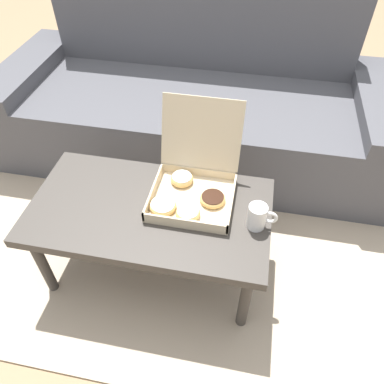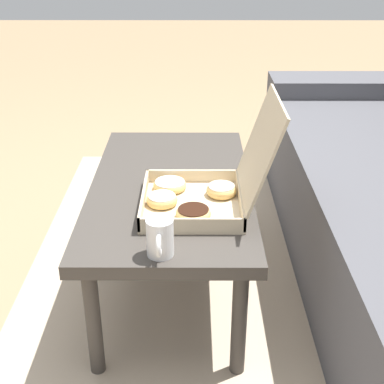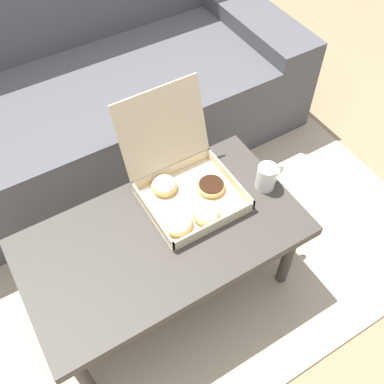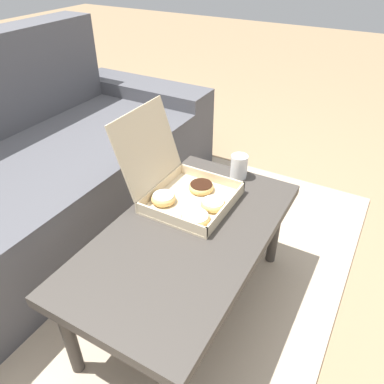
# 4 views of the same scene
# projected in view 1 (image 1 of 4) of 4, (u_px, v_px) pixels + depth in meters

# --- Properties ---
(ground_plane) EXTENTS (12.00, 12.00, 0.00)m
(ground_plane) POSITION_uv_depth(u_px,v_px,m) (162.00, 248.00, 1.87)
(ground_plane) COLOR #937756
(area_rug) EXTENTS (2.37, 1.92, 0.01)m
(area_rug) POSITION_uv_depth(u_px,v_px,m) (175.00, 204.00, 2.08)
(area_rug) COLOR tan
(area_rug) RESTS_ON ground_plane
(couch) EXTENTS (2.25, 0.89, 0.91)m
(couch) POSITION_uv_depth(u_px,v_px,m) (194.00, 106.00, 2.25)
(couch) COLOR #4C4C51
(couch) RESTS_ON ground_plane
(coffee_table) EXTENTS (0.97, 0.53, 0.42)m
(coffee_table) POSITION_uv_depth(u_px,v_px,m) (150.00, 215.00, 1.54)
(coffee_table) COLOR #3D3833
(coffee_table) RESTS_ON ground_plane
(pastry_box) EXTENTS (0.33, 0.40, 0.34)m
(pastry_box) POSITION_uv_depth(u_px,v_px,m) (192.00, 184.00, 1.52)
(pastry_box) COLOR beige
(pastry_box) RESTS_ON coffee_table
(coffee_mug) EXTENTS (0.11, 0.07, 0.10)m
(coffee_mug) POSITION_uv_depth(u_px,v_px,m) (258.00, 217.00, 1.40)
(coffee_mug) COLOR white
(coffee_mug) RESTS_ON coffee_table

